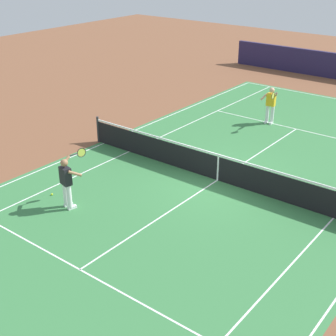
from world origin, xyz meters
name	(u,v)px	position (x,y,z in m)	size (l,w,h in m)	color
ground_plane	(217,180)	(0.00, 0.00, 0.00)	(60.00, 60.00, 0.00)	brown
court_slab	(217,180)	(0.00, 0.00, 0.00)	(24.20, 11.40, 0.00)	#387A42
court_line_markings	(218,180)	(0.00, 0.00, 0.00)	(23.85, 11.05, 0.01)	white
tennis_net	(218,167)	(0.00, 0.00, 0.49)	(0.10, 11.70, 1.08)	#2D2D33
tennis_player_near	(67,181)	(4.42, -2.61, 0.93)	(1.15, 0.76, 1.70)	white
tennis_player_far	(271,104)	(-6.34, -1.30, 0.93)	(1.04, 0.80, 1.70)	white
tennis_ball	(52,194)	(4.24, -3.66, 0.03)	(0.07, 0.07, 0.07)	#CCE01E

